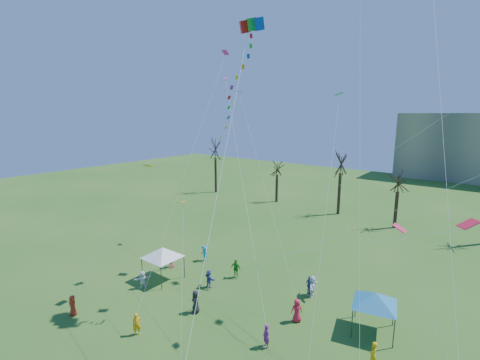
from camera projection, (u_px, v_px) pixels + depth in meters
The scene contains 6 objects.
bare_tree_row at pixel (396, 177), 43.65m from camera, with size 70.76×8.40×10.41m.
big_box_kite at pixel (237, 95), 23.17m from camera, with size 3.67×7.07×22.37m.
canopy_tent_white at pixel (163, 252), 29.92m from camera, with size 4.07×4.07×3.05m.
canopy_tent_blue at pixel (375, 298), 22.61m from camera, with size 3.82×3.82×2.94m.
festival_crowd at pixel (257, 316), 23.48m from camera, with size 25.44×14.79×1.84m.
small_kites_aloft at pixel (310, 120), 23.14m from camera, with size 30.34×20.03×33.26m.
Camera 1 is at (11.21, -10.04, 14.75)m, focal length 25.00 mm.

